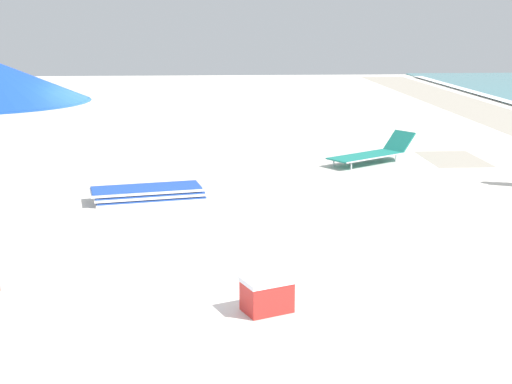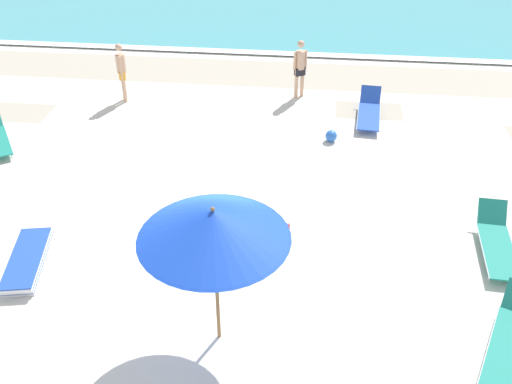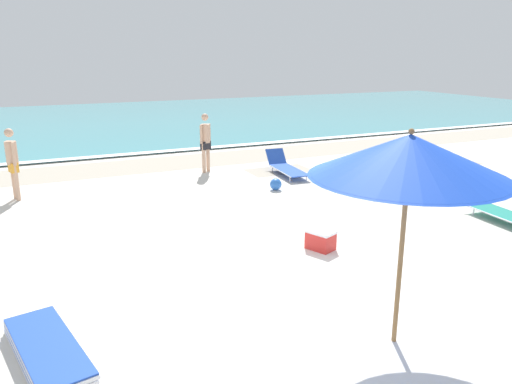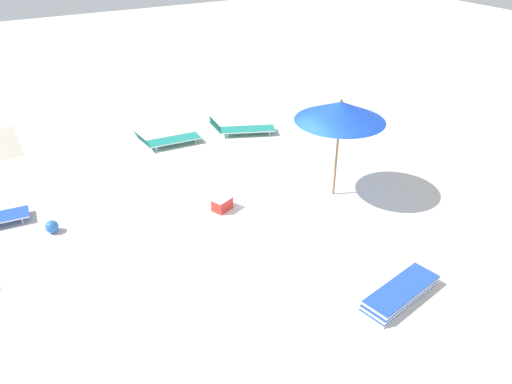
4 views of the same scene
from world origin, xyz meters
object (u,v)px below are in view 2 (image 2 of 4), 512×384
(sun_lounger_near_water_left, at_px, (369,112))
(beachgoer_shoreline_child, at_px, (300,66))
(lounger_stack, at_px, (28,260))
(sun_lounger_near_water_right, at_px, (497,242))
(beachgoer_wading_adult, at_px, (122,69))
(beach_umbrella, at_px, (213,225))
(beach_ball, at_px, (331,136))
(sun_lounger_beside_umbrella, at_px, (512,339))
(cooler_box, at_px, (278,223))

(sun_lounger_near_water_left, relative_size, beachgoer_shoreline_child, 1.18)
(lounger_stack, xyz_separation_m, sun_lounger_near_water_left, (6.92, 7.05, 0.10))
(sun_lounger_near_water_right, distance_m, beachgoer_wading_adult, 11.28)
(beach_umbrella, xyz_separation_m, lounger_stack, (-3.99, 1.37, -2.25))
(beach_ball, bearing_deg, sun_lounger_near_water_left, 53.37)
(sun_lounger_beside_umbrella, bearing_deg, beach_umbrella, -153.81)
(sun_lounger_near_water_right, bearing_deg, beach_umbrella, -147.77)
(sun_lounger_near_water_right, bearing_deg, beachgoer_wading_adult, 151.11)
(sun_lounger_near_water_left, bearing_deg, beach_umbrella, -104.46)
(sun_lounger_near_water_left, bearing_deg, sun_lounger_near_water_right, -63.67)
(lounger_stack, height_order, cooler_box, cooler_box)
(sun_lounger_beside_umbrella, distance_m, beachgoer_shoreline_child, 10.24)
(sun_lounger_near_water_left, xyz_separation_m, cooler_box, (-2.17, -5.44, -0.03))
(sun_lounger_near_water_left, relative_size, cooler_box, 3.50)
(beach_umbrella, relative_size, sun_lounger_near_water_left, 1.29)
(sun_lounger_beside_umbrella, bearing_deg, lounger_stack, -164.24)
(beachgoer_shoreline_child, bearing_deg, sun_lounger_near_water_left, 117.12)
(beach_umbrella, bearing_deg, sun_lounger_near_water_left, 70.84)
(sun_lounger_near_water_left, height_order, beach_ball, sun_lounger_near_water_left)
(lounger_stack, relative_size, beachgoer_shoreline_child, 1.13)
(sun_lounger_beside_umbrella, relative_size, beach_ball, 7.29)
(sun_lounger_beside_umbrella, xyz_separation_m, sun_lounger_near_water_right, (0.35, 2.53, 0.00))
(sun_lounger_near_water_left, relative_size, beachgoer_wading_adult, 1.18)
(lounger_stack, relative_size, sun_lounger_beside_umbrella, 0.87)
(sun_lounger_near_water_right, bearing_deg, sun_lounger_near_water_left, 115.25)
(beach_umbrella, bearing_deg, sun_lounger_near_water_right, 28.60)
(beach_umbrella, relative_size, lounger_stack, 1.36)
(sun_lounger_near_water_right, xyz_separation_m, beachgoer_wading_adult, (-9.49, 6.05, 0.78))
(sun_lounger_near_water_left, xyz_separation_m, beachgoer_shoreline_child, (-2.06, 1.28, 0.78))
(beach_ball, bearing_deg, beachgoer_wading_adult, 163.20)
(sun_lounger_near_water_left, distance_m, cooler_box, 5.85)
(beachgoer_shoreline_child, bearing_deg, beach_umbrella, 53.89)
(lounger_stack, relative_size, beachgoer_wading_adult, 1.13)
(lounger_stack, xyz_separation_m, sun_lounger_beside_umbrella, (8.79, -1.10, 0.10))
(sun_lounger_near_water_left, height_order, beachgoer_shoreline_child, beachgoer_shoreline_child)
(cooler_box, bearing_deg, sun_lounger_near_water_left, 135.54)
(sun_lounger_beside_umbrella, bearing_deg, sun_lounger_near_water_right, 104.91)
(beachgoer_wading_adult, bearing_deg, beachgoer_shoreline_child, 83.37)
(lounger_stack, xyz_separation_m, beach_ball, (5.85, 5.61, 0.03))
(beach_umbrella, xyz_separation_m, beachgoer_shoreline_child, (0.87, 9.70, -1.37))
(beach_umbrella, bearing_deg, cooler_box, 75.69)
(beach_umbrella, distance_m, sun_lounger_near_water_left, 9.17)
(sun_lounger_near_water_right, bearing_deg, beachgoer_shoreline_child, 125.47)
(sun_lounger_near_water_left, relative_size, sun_lounger_near_water_right, 0.99)
(sun_lounger_near_water_right, bearing_deg, cooler_box, -178.69)
(beach_umbrella, distance_m, cooler_box, 3.78)
(beachgoer_shoreline_child, xyz_separation_m, cooler_box, (-0.11, -6.72, -0.81))
(sun_lounger_beside_umbrella, distance_m, cooler_box, 4.86)
(sun_lounger_near_water_right, distance_m, beachgoer_shoreline_child, 8.15)
(beach_umbrella, height_order, lounger_stack, beach_umbrella)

